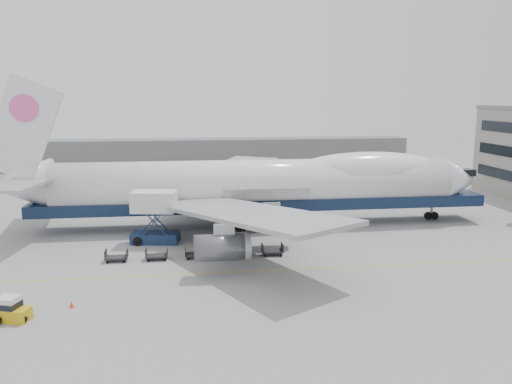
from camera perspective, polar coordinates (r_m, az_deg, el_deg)
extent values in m
plane|color=gray|center=(56.11, 1.57, -6.87)|extent=(260.00, 260.00, 0.00)
cube|color=gold|center=(50.50, 2.64, -8.91)|extent=(60.00, 0.15, 0.01)
cube|color=slate|center=(123.56, -8.10, 4.39)|extent=(110.00, 8.00, 7.00)
cylinder|color=white|center=(66.32, -0.01, 0.96)|extent=(52.00, 6.40, 6.40)
cube|color=#0F1D39|center=(66.94, 0.84, -1.18)|extent=(60.00, 5.76, 1.50)
cone|color=white|center=(75.66, 22.34, 1.37)|extent=(6.00, 6.40, 6.40)
cone|color=white|center=(69.32, -25.88, 0.80)|extent=(9.00, 6.40, 6.40)
ellipsoid|color=white|center=(69.75, 12.82, 2.64)|extent=(20.67, 5.78, 4.56)
cube|color=white|center=(68.13, -25.16, 6.56)|extent=(10.52, 0.50, 13.56)
cylinder|color=pink|center=(67.88, -24.92, 8.69)|extent=(3.40, 0.30, 3.40)
cube|color=#9EA0A3|center=(52.19, -1.27, -2.41)|extent=(20.35, 26.74, 2.26)
cube|color=#9EA0A3|center=(80.16, -3.44, 2.21)|extent=(20.35, 26.74, 2.26)
cylinder|color=#595B60|center=(85.02, -5.67, 1.17)|extent=(4.80, 2.60, 2.60)
cylinder|color=#595B60|center=(76.59, -0.96, 0.16)|extent=(4.80, 2.60, 2.60)
cylinder|color=#595B60|center=(57.21, 1.27, -3.50)|extent=(4.80, 2.60, 2.60)
cylinder|color=#595B60|center=(47.99, -4.24, -6.35)|extent=(4.80, 2.60, 2.60)
cylinder|color=slate|center=(74.57, 19.42, -2.05)|extent=(0.36, 0.36, 2.50)
cylinder|color=black|center=(74.73, 19.39, -2.57)|extent=(1.10, 0.45, 1.10)
cylinder|color=slate|center=(64.01, -2.33, -3.48)|extent=(0.36, 0.36, 2.50)
cylinder|color=black|center=(64.19, -2.33, -4.09)|extent=(1.10, 0.45, 1.10)
cylinder|color=slate|center=(69.82, -2.77, -2.28)|extent=(0.36, 0.36, 2.50)
cylinder|color=black|center=(69.98, -2.76, -2.84)|extent=(1.10, 0.45, 1.10)
cube|color=#1A2A4E|center=(60.69, -11.42, -5.12)|extent=(5.88, 3.52, 1.21)
cube|color=silver|center=(59.65, -11.58, -1.06)|extent=(5.48, 3.66, 2.43)
cube|color=#1A2A4E|center=(58.96, -11.58, -3.39)|extent=(3.90, 0.76, 4.35)
cube|color=#1A2A4E|center=(61.31, -11.42, -2.84)|extent=(3.90, 0.76, 4.35)
cube|color=slate|center=(61.38, -11.46, -0.72)|extent=(2.83, 1.74, 0.15)
cylinder|color=black|center=(59.84, -13.39, -5.54)|extent=(0.99, 0.39, 0.99)
cylinder|color=black|center=(61.96, -13.19, -4.97)|extent=(0.99, 0.39, 0.99)
cylinder|color=black|center=(59.54, -9.57, -5.48)|extent=(0.99, 0.39, 0.99)
cylinder|color=black|center=(61.66, -9.50, -4.90)|extent=(0.99, 0.39, 0.99)
cube|color=gold|center=(43.91, -26.07, -12.44)|extent=(2.91, 2.15, 1.02)
cube|color=silver|center=(43.73, -26.47, -11.25)|extent=(1.82, 1.70, 0.93)
cube|color=black|center=(43.80, -26.44, -11.48)|extent=(1.94, 1.82, 0.46)
cylinder|color=black|center=(44.81, -26.95, -12.31)|extent=(0.65, 0.28, 0.65)
cylinder|color=black|center=(43.17, -25.11, -13.03)|extent=(0.65, 0.28, 0.65)
cylinder|color=black|center=(44.22, -24.63, -12.41)|extent=(0.65, 0.28, 0.65)
cone|color=#F1470C|center=(44.66, -20.33, -11.90)|extent=(0.38, 0.38, 0.59)
cube|color=#F1470C|center=(44.76, -20.31, -12.23)|extent=(0.40, 0.40, 0.03)
cube|color=#2D2D30|center=(54.86, -15.65, -7.20)|extent=(2.30, 1.35, 0.18)
cube|color=#2D2D30|center=(54.91, -16.81, -6.81)|extent=(0.08, 1.35, 0.90)
cube|color=#2D2D30|center=(54.59, -14.52, -6.79)|extent=(0.08, 1.35, 0.90)
cylinder|color=black|center=(54.57, -16.61, -7.68)|extent=(0.30, 0.12, 0.30)
cylinder|color=black|center=(55.60, -16.43, -7.33)|extent=(0.30, 0.12, 0.30)
cylinder|color=black|center=(54.31, -14.82, -7.67)|extent=(0.30, 0.12, 0.30)
cylinder|color=black|center=(55.35, -14.68, -7.32)|extent=(0.30, 0.12, 0.30)
cube|color=#2D2D30|center=(54.40, -11.29, -7.16)|extent=(2.30, 1.35, 0.18)
cube|color=#2D2D30|center=(54.37, -12.47, -6.77)|extent=(0.08, 1.35, 0.90)
cube|color=#2D2D30|center=(54.21, -10.13, -6.74)|extent=(0.08, 1.35, 0.90)
cylinder|color=black|center=(54.04, -12.22, -7.65)|extent=(0.30, 0.12, 0.30)
cylinder|color=black|center=(55.08, -12.13, -7.29)|extent=(0.30, 0.12, 0.30)
cylinder|color=black|center=(53.91, -10.40, -7.63)|extent=(0.30, 0.12, 0.30)
cylinder|color=black|center=(54.96, -10.35, -7.27)|extent=(0.30, 0.12, 0.30)
cube|color=#2D2D30|center=(54.25, -6.88, -7.07)|extent=(2.30, 1.35, 0.18)
cube|color=#2D2D30|center=(54.14, -8.06, -6.70)|extent=(0.08, 1.35, 0.90)
cube|color=#2D2D30|center=(54.15, -5.71, -6.64)|extent=(0.08, 1.35, 0.90)
cylinder|color=black|center=(53.83, -7.78, -7.57)|extent=(0.30, 0.12, 0.30)
cylinder|color=black|center=(54.87, -7.77, -7.22)|extent=(0.30, 0.12, 0.30)
cylinder|color=black|center=(53.83, -5.95, -7.53)|extent=(0.30, 0.12, 0.30)
cylinder|color=black|center=(54.88, -5.98, -7.17)|extent=(0.30, 0.12, 0.30)
cube|color=#2D2D30|center=(54.43, -2.47, -6.94)|extent=(2.30, 1.35, 0.18)
cube|color=#2D2D30|center=(54.23, -3.64, -6.58)|extent=(0.08, 1.35, 0.90)
cube|color=#2D2D30|center=(54.40, -1.31, -6.50)|extent=(0.08, 1.35, 0.90)
cylinder|color=black|center=(53.93, -3.32, -7.45)|extent=(0.30, 0.12, 0.30)
cylinder|color=black|center=(54.98, -3.41, -7.10)|extent=(0.30, 0.12, 0.30)
cylinder|color=black|center=(54.07, -1.51, -7.39)|extent=(0.30, 0.12, 0.30)
cylinder|color=black|center=(55.11, -1.63, -7.04)|extent=(0.30, 0.12, 0.30)
cube|color=#2D2D30|center=(54.91, 1.88, -6.78)|extent=(2.30, 1.35, 0.18)
cube|color=#2D2D30|center=(54.63, 0.74, -6.42)|extent=(0.08, 1.35, 0.90)
cube|color=#2D2D30|center=(54.97, 3.02, -6.33)|extent=(0.08, 1.35, 0.90)
cylinder|color=black|center=(54.36, 1.08, -7.29)|extent=(0.30, 0.12, 0.30)
cylinder|color=black|center=(55.40, 0.91, -6.94)|extent=(0.30, 0.12, 0.30)
cylinder|color=black|center=(54.62, 2.86, -7.21)|extent=(0.30, 0.12, 0.30)
cylinder|color=black|center=(55.66, 2.66, -6.86)|extent=(0.30, 0.12, 0.30)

